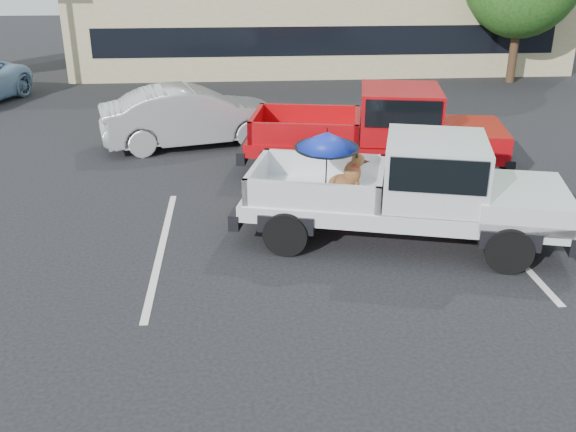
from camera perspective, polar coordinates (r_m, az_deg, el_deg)
name	(u,v)px	position (r m, az deg, el deg)	size (l,w,h in m)	color
ground	(352,298)	(9.65, 5.71, -7.28)	(90.00, 90.00, 0.00)	black
stripe_left	(162,247)	(11.37, -11.18, -2.75)	(0.12, 5.00, 0.01)	silver
stripe_right	(497,236)	(12.20, 18.06, -1.68)	(0.12, 5.00, 0.01)	silver
silver_pickup	(420,185)	(11.23, 11.62, 2.69)	(6.00, 3.36, 2.06)	black
red_pickup	(391,127)	(14.77, 9.14, 7.78)	(6.24, 3.13, 1.96)	black
silver_sedan	(192,116)	(17.08, -8.51, 8.78)	(1.63, 4.66, 1.54)	#9FA2A6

